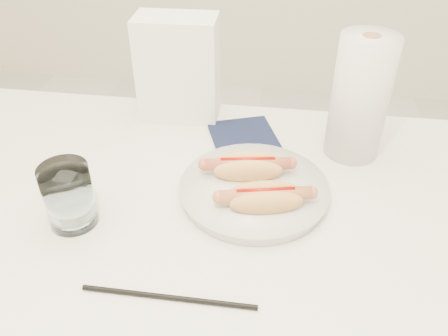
# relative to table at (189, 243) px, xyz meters

# --- Properties ---
(table) EXTENTS (1.20, 0.80, 0.75)m
(table) POSITION_rel_table_xyz_m (0.00, 0.00, 0.00)
(table) COLOR white
(table) RESTS_ON ground
(plate) EXTENTS (0.27, 0.27, 0.02)m
(plate) POSITION_rel_table_xyz_m (0.10, 0.07, 0.07)
(plate) COLOR silver
(plate) RESTS_ON table
(hotdog_left) EXTENTS (0.15, 0.08, 0.04)m
(hotdog_left) POSITION_rel_table_xyz_m (0.09, 0.10, 0.10)
(hotdog_left) COLOR #F0AB60
(hotdog_left) RESTS_ON plate
(hotdog_right) EXTENTS (0.15, 0.08, 0.04)m
(hotdog_right) POSITION_rel_table_xyz_m (0.13, 0.02, 0.10)
(hotdog_right) COLOR #E1A558
(hotdog_right) RESTS_ON plate
(water_glass) EXTENTS (0.08, 0.08, 0.11)m
(water_glass) POSITION_rel_table_xyz_m (-0.18, -0.03, 0.11)
(water_glass) COLOR white
(water_glass) RESTS_ON table
(chopstick_near) EXTENTS (0.25, 0.01, 0.01)m
(chopstick_near) POSITION_rel_table_xyz_m (0.01, -0.17, 0.06)
(chopstick_near) COLOR black
(chopstick_near) RESTS_ON table
(napkin_box) EXTENTS (0.17, 0.10, 0.22)m
(napkin_box) POSITION_rel_table_xyz_m (-0.09, 0.34, 0.17)
(napkin_box) COLOR white
(napkin_box) RESTS_ON table
(navy_napkin) EXTENTS (0.17, 0.17, 0.01)m
(navy_napkin) POSITION_rel_table_xyz_m (0.06, 0.26, 0.06)
(navy_napkin) COLOR #101632
(navy_napkin) RESTS_ON table
(paper_towel_roll) EXTENTS (0.13, 0.13, 0.24)m
(paper_towel_roll) POSITION_rel_table_xyz_m (0.28, 0.24, 0.18)
(paper_towel_roll) COLOR silver
(paper_towel_roll) RESTS_ON table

